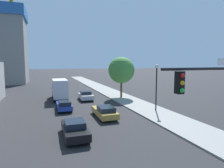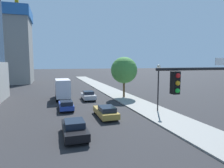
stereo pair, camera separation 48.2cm
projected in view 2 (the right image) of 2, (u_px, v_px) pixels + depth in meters
The scene contains 10 objects.
sidewalk at pixel (140, 105), 27.77m from camera, with size 4.45×120.00×0.15m, color gray.
construction_building at pixel (5, 42), 57.15m from camera, with size 15.17×15.02×29.88m.
traffic_light_pole at pixel (222, 96), 9.75m from camera, with size 5.97×0.48×6.29m.
street_lamp at pixel (158, 81), 23.84m from camera, with size 0.44×0.44×5.80m.
street_tree at pixel (124, 70), 33.59m from camera, with size 4.60×4.60×7.03m.
car_silver at pixel (88, 96), 32.02m from camera, with size 1.92×4.08×1.49m.
car_gold at pixel (106, 112), 21.73m from camera, with size 1.89×4.75×1.35m.
car_blue at pixel (66, 105), 25.03m from camera, with size 1.76×4.18×1.35m.
car_black at pixel (74, 128), 16.02m from camera, with size 1.86×4.52×1.41m.
box_truck at pixel (62, 88), 32.26m from camera, with size 2.25×6.96×3.46m.
Camera 2 is at (-3.56, -4.77, 6.14)m, focal length 30.86 mm.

